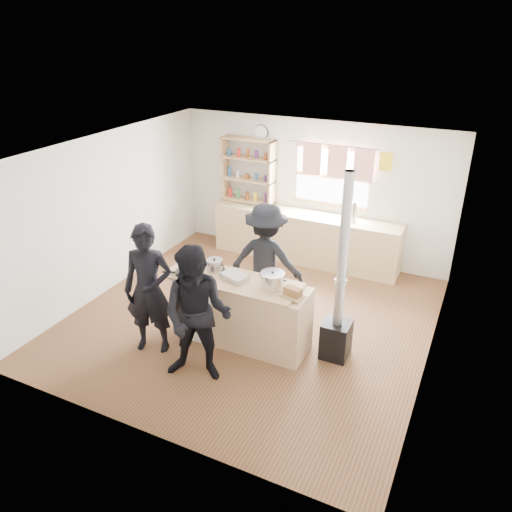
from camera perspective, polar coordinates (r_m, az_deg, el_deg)
The scene contains 14 objects.
ground at distance 7.45m, azimuth -0.60°, elevation -7.21°, with size 5.00×5.00×0.01m, color brown.
back_counter at distance 9.05m, azimuth 5.61°, elevation 2.14°, with size 3.40×0.55×0.90m, color tan.
shelving_unit at distance 9.24m, azimuth -0.92°, elevation 9.76°, with size 1.00×0.28×1.20m.
thermos at distance 8.59m, azimuth 11.14°, elevation 4.88°, with size 0.10×0.10×0.32m, color silver.
cooking_island at distance 6.72m, azimuth -1.59°, elevation -6.39°, with size 1.97×0.64×0.93m.
skillet_greens at distance 6.72m, azimuth -8.11°, elevation -1.85°, with size 0.34×0.34×0.05m.
roast_tray at distance 6.53m, azimuth -2.44°, elevation -2.34°, with size 0.40×0.33×0.08m.
stockpot_stove at distance 6.75m, azimuth -4.76°, elevation -1.05°, with size 0.23×0.23×0.19m.
stockpot_counter at distance 6.30m, azimuth 1.92°, elevation -2.77°, with size 0.31×0.31×0.23m.
bread_board at distance 6.14m, azimuth 4.23°, elevation -4.22°, with size 0.32×0.25×0.12m.
flue_heater at distance 6.42m, azimuth 9.35°, elevation -6.51°, with size 0.35×0.35×2.50m.
person_near_left at distance 6.53m, azimuth -12.15°, elevation -3.81°, with size 0.64×0.42×1.76m, color black.
person_near_right at distance 5.92m, azimuth -6.73°, elevation -6.79°, with size 0.85×0.66×1.75m, color black.
person_far at distance 7.24m, azimuth 1.15°, elevation -0.44°, with size 1.10×0.63×1.70m, color black.
Camera 1 is at (2.78, -5.61, 4.01)m, focal length 35.00 mm.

